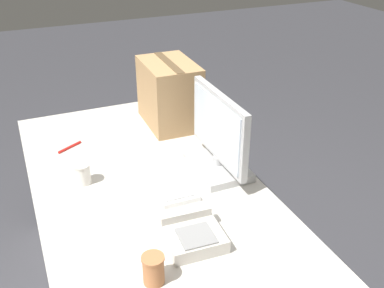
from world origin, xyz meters
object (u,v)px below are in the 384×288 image
(monitor, at_px, (218,140))
(paper_cup_left, at_px, (82,174))
(desk_phone, at_px, (192,233))
(paper_cup_right, at_px, (153,269))
(keyboard, at_px, (165,176))
(pen_marker, at_px, (70,147))
(cardboard_box, at_px, (169,94))

(monitor, relative_size, paper_cup_left, 5.09)
(desk_phone, height_order, paper_cup_right, paper_cup_right)
(monitor, xyz_separation_m, keyboard, (-0.02, -0.23, -0.14))
(monitor, height_order, keyboard, monitor)
(pen_marker, bearing_deg, paper_cup_left, 59.82)
(cardboard_box, height_order, pen_marker, cardboard_box)
(desk_phone, bearing_deg, paper_cup_left, -148.48)
(keyboard, xyz_separation_m, pen_marker, (-0.43, -0.33, -0.01))
(monitor, bearing_deg, keyboard, -95.56)
(keyboard, height_order, cardboard_box, cardboard_box)
(cardboard_box, distance_m, pen_marker, 0.57)
(paper_cup_left, distance_m, paper_cup_right, 0.65)
(keyboard, relative_size, paper_cup_right, 4.13)
(desk_phone, bearing_deg, monitor, 146.14)
(paper_cup_right, bearing_deg, pen_marker, -174.39)
(paper_cup_left, bearing_deg, keyboard, 71.94)
(desk_phone, xyz_separation_m, cardboard_box, (-0.91, 0.26, 0.14))
(paper_cup_right, bearing_deg, monitor, 137.63)
(monitor, relative_size, keyboard, 1.11)
(monitor, bearing_deg, cardboard_box, -177.57)
(paper_cup_left, distance_m, cardboard_box, 0.68)
(paper_cup_left, xyz_separation_m, paper_cup_right, (0.64, 0.09, 0.01))
(paper_cup_right, xyz_separation_m, pen_marker, (-0.97, -0.10, -0.04))
(keyboard, distance_m, paper_cup_right, 0.58)
(keyboard, height_order, desk_phone, desk_phone)
(paper_cup_right, distance_m, pen_marker, 0.97)
(paper_cup_right, relative_size, pen_marker, 0.83)
(desk_phone, distance_m, paper_cup_left, 0.58)
(monitor, relative_size, pen_marker, 3.80)
(keyboard, xyz_separation_m, cardboard_box, (-0.51, 0.21, 0.15))
(keyboard, relative_size, paper_cup_left, 4.58)
(paper_cup_left, relative_size, paper_cup_right, 0.90)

